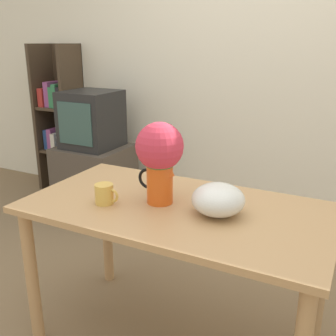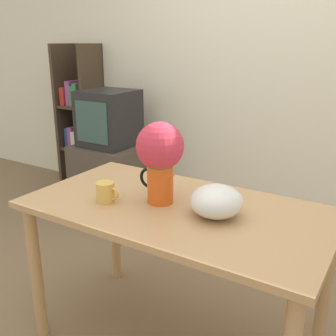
# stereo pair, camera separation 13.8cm
# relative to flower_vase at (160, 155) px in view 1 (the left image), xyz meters

# --- Properties ---
(wall_back) EXTENTS (8.00, 0.05, 2.60)m
(wall_back) POSITION_rel_flower_vase_xyz_m (-0.01, 1.66, 0.32)
(wall_back) COLOR #EDE5CC
(wall_back) RESTS_ON ground_plane
(table) EXTENTS (1.36, 0.73, 0.75)m
(table) POSITION_rel_flower_vase_xyz_m (0.08, 0.00, -0.34)
(table) COLOR tan
(table) RESTS_ON ground_plane
(flower_vase) EXTENTS (0.22, 0.21, 0.37)m
(flower_vase) POSITION_rel_flower_vase_xyz_m (0.00, 0.00, 0.00)
(flower_vase) COLOR #E05619
(flower_vase) RESTS_ON table
(coffee_mug) EXTENTS (0.12, 0.08, 0.09)m
(coffee_mug) POSITION_rel_flower_vase_xyz_m (-0.21, -0.13, -0.18)
(coffee_mug) COLOR gold
(coffee_mug) RESTS_ON table
(white_bowl) EXTENTS (0.23, 0.23, 0.14)m
(white_bowl) POSITION_rel_flower_vase_xyz_m (0.28, -0.00, -0.16)
(white_bowl) COLOR silver
(white_bowl) RESTS_ON table
(tv_stand) EXTENTS (0.58, 0.53, 0.59)m
(tv_stand) POSITION_rel_flower_vase_xyz_m (-1.28, 1.16, -0.68)
(tv_stand) COLOR #4C4238
(tv_stand) RESTS_ON ground_plane
(tv_set) EXTENTS (0.43, 0.44, 0.47)m
(tv_set) POSITION_rel_flower_vase_xyz_m (-1.28, 1.16, -0.15)
(tv_set) COLOR black
(tv_set) RESTS_ON tv_stand
(bookshelf) EXTENTS (0.40, 0.32, 1.43)m
(bookshelf) POSITION_rel_flower_vase_xyz_m (-1.93, 1.49, -0.25)
(bookshelf) COLOR #423323
(bookshelf) RESTS_ON ground_plane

